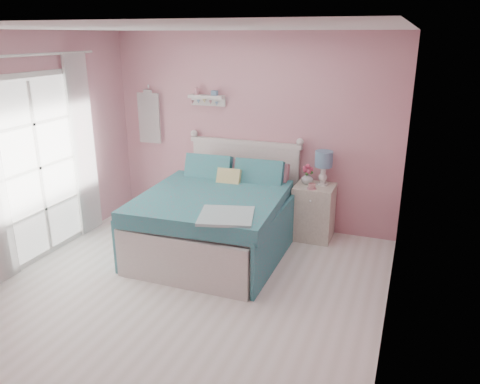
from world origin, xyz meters
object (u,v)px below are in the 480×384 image
Objects in this scene: table_lamp at (324,162)px; teacup at (312,186)px; nightstand at (314,212)px; vase at (307,178)px; bed at (218,219)px.

teacup is (-0.09, -0.21, -0.27)m from table_lamp.
nightstand is 0.68m from table_lamp.
teacup is at bearing -94.40° from nightstand.
vase is (-0.19, -0.02, -0.23)m from table_lamp.
bed is 1.28m from nightstand.
nightstand is at bearing 85.60° from teacup.
table_lamp is (0.08, 0.07, 0.67)m from nightstand.
vase is at bearing -172.76° from table_lamp.
nightstand is at bearing 33.30° from bed.
table_lamp is at bearing 7.24° from vase.
nightstand is at bearing -139.99° from table_lamp.
bed is at bearing -143.51° from nightstand.
table_lamp is at bearing 33.57° from bed.
bed is 1.24m from teacup.
nightstand is at bearing -20.87° from vase.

